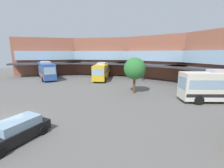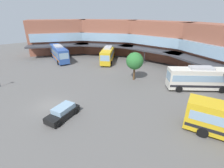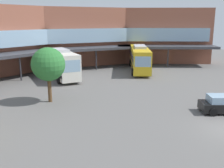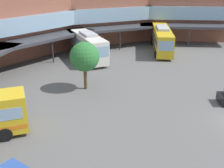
{
  "view_description": "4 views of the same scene",
  "coord_description": "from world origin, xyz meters",
  "px_view_note": "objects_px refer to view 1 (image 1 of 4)",
  "views": [
    {
      "loc": [
        15.46,
        -0.37,
        5.99
      ],
      "look_at": [
        1.64,
        10.54,
        2.34
      ],
      "focal_mm": 24.42,
      "sensor_mm": 36.0,
      "label": 1
    },
    {
      "loc": [
        21.12,
        -4.85,
        12.09
      ],
      "look_at": [
        1.68,
        9.58,
        1.3
      ],
      "focal_mm": 26.27,
      "sensor_mm": 36.0,
      "label": 2
    },
    {
      "loc": [
        -19.68,
        0.14,
        7.76
      ],
      "look_at": [
        2.48,
        10.45,
        1.81
      ],
      "focal_mm": 42.4,
      "sensor_mm": 36.0,
      "label": 3
    },
    {
      "loc": [
        -23.36,
        0.44,
        12.12
      ],
      "look_at": [
        -2.01,
        11.57,
        2.17
      ],
      "focal_mm": 43.79,
      "sensor_mm": 36.0,
      "label": 4
    }
  ],
  "objects_px": {
    "parked_car": "(16,131)",
    "plaza_tree": "(135,69)",
    "bus_0": "(223,86)",
    "bus_2": "(102,71)",
    "bus_1": "(46,70)"
  },
  "relations": [
    {
      "from": "parked_car",
      "to": "plaza_tree",
      "type": "height_order",
      "value": "plaza_tree"
    },
    {
      "from": "bus_0",
      "to": "bus_2",
      "type": "distance_m",
      "value": 23.04
    },
    {
      "from": "bus_1",
      "to": "parked_car",
      "type": "xyz_separation_m",
      "value": [
        25.54,
        -9.01,
        -1.29
      ]
    },
    {
      "from": "bus_2",
      "to": "bus_0",
      "type": "bearing_deg",
      "value": 48.14
    },
    {
      "from": "parked_car",
      "to": "bus_1",
      "type": "bearing_deg",
      "value": -134.36
    },
    {
      "from": "bus_1",
      "to": "bus_2",
      "type": "bearing_deg",
      "value": 58.27
    },
    {
      "from": "bus_2",
      "to": "plaza_tree",
      "type": "distance_m",
      "value": 13.97
    },
    {
      "from": "bus_2",
      "to": "plaza_tree",
      "type": "xyz_separation_m",
      "value": [
        13.41,
        -3.46,
        1.77
      ]
    },
    {
      "from": "bus_0",
      "to": "bus_2",
      "type": "height_order",
      "value": "bus_0"
    },
    {
      "from": "bus_2",
      "to": "plaza_tree",
      "type": "height_order",
      "value": "plaza_tree"
    },
    {
      "from": "parked_car",
      "to": "plaza_tree",
      "type": "relative_size",
      "value": 0.9
    },
    {
      "from": "bus_0",
      "to": "bus_1",
      "type": "bearing_deg",
      "value": -29.8
    },
    {
      "from": "bus_0",
      "to": "parked_car",
      "type": "relative_size",
      "value": 1.97
    },
    {
      "from": "bus_0",
      "to": "bus_1",
      "type": "xyz_separation_m",
      "value": [
        -31.23,
        -12.09,
        0.01
      ]
    },
    {
      "from": "bus_1",
      "to": "parked_car",
      "type": "height_order",
      "value": "bus_1"
    }
  ]
}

